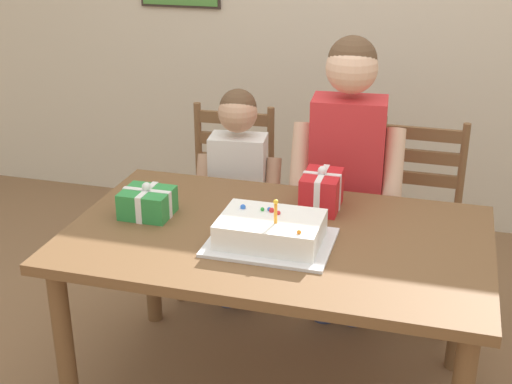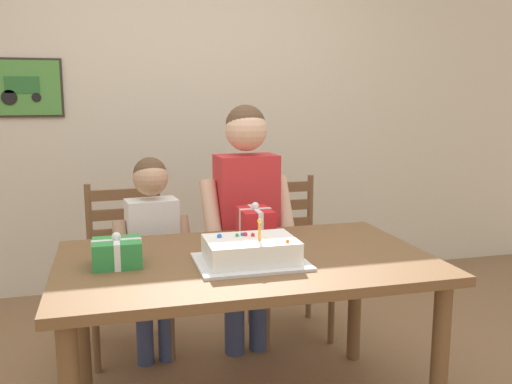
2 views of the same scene
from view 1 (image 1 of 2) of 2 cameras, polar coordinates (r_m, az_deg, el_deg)
The scene contains 9 objects.
back_wall at distance 4.22m, azimuth 8.21°, elevation 14.70°, with size 6.40×0.11×2.60m.
dining_table at distance 2.64m, azimuth 1.66°, elevation -5.10°, with size 1.55×0.94×0.73m.
birthday_cake at distance 2.50m, azimuth 1.15°, elevation -3.21°, with size 0.44×0.34×0.19m.
gift_box_red_large at distance 2.75m, azimuth -8.77°, elevation -0.85°, with size 0.19×0.17×0.14m.
gift_box_beside_cake at distance 2.79m, azimuth 5.32°, elevation 0.08°, with size 0.15×0.21×0.18m.
chair_left at distance 3.55m, azimuth -2.33°, elevation -0.64°, with size 0.44×0.44×0.92m.
chair_right at distance 3.40m, azimuth 12.66°, elevation -2.31°, with size 0.42×0.42×0.92m.
child_older at distance 3.10m, azimuth 7.38°, elevation 2.71°, with size 0.50×0.29×1.36m.
child_younger at distance 3.25m, azimuth -1.44°, elevation 0.92°, with size 0.41×0.24×1.10m.
Camera 1 is at (0.56, -2.26, 1.88)m, focal length 49.44 mm.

